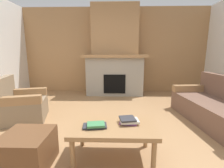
{
  "coord_description": "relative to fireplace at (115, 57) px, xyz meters",
  "views": [
    {
      "loc": [
        0.06,
        -2.38,
        1.28
      ],
      "look_at": [
        -0.04,
        0.99,
        0.62
      ],
      "focal_mm": 25.6,
      "sensor_mm": 36.0,
      "label": 1
    }
  ],
  "objects": [
    {
      "name": "ground",
      "position": [
        0.0,
        -2.62,
        -1.16
      ],
      "size": [
        9.0,
        9.0,
        0.0
      ],
      "primitive_type": "plane",
      "color": "#9E754C"
    },
    {
      "name": "wall_back_wood_panel",
      "position": [
        0.0,
        0.38,
        0.19
      ],
      "size": [
        6.0,
        0.12,
        2.7
      ],
      "primitive_type": "cube",
      "color": "#A87A4C",
      "rests_on": "ground"
    },
    {
      "name": "fireplace",
      "position": [
        0.0,
        0.0,
        0.0
      ],
      "size": [
        1.9,
        0.82,
        2.7
      ],
      "color": "gray",
      "rests_on": "ground"
    },
    {
      "name": "couch",
      "position": [
        1.94,
        -2.15,
        -0.88
      ],
      "size": [
        1.03,
        1.88,
        0.85
      ],
      "color": "brown",
      "rests_on": "ground"
    },
    {
      "name": "armchair",
      "position": [
        -1.77,
        -2.12,
        -0.87
      ],
      "size": [
        0.94,
        0.94,
        0.85
      ],
      "color": "#847056",
      "rests_on": "ground"
    },
    {
      "name": "coffee_table",
      "position": [
        0.02,
        -3.22,
        -0.79
      ],
      "size": [
        1.0,
        0.6,
        0.43
      ],
      "color": "#997047",
      "rests_on": "ground"
    },
    {
      "name": "ottoman",
      "position": [
        -0.95,
        -3.41,
        -0.96
      ],
      "size": [
        0.52,
        0.52,
        0.4
      ],
      "primitive_type": "cube",
      "color": "brown",
      "rests_on": "ground"
    },
    {
      "name": "book_stack_near_edge",
      "position": [
        -0.19,
        -3.28,
        -0.71
      ],
      "size": [
        0.29,
        0.2,
        0.05
      ],
      "color": "#2D2D33",
      "rests_on": "coffee_table"
    },
    {
      "name": "book_stack_center",
      "position": [
        0.21,
        -3.16,
        -0.7
      ],
      "size": [
        0.25,
        0.22,
        0.07
      ],
      "color": "#7A3D84",
      "rests_on": "coffee_table"
    }
  ]
}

